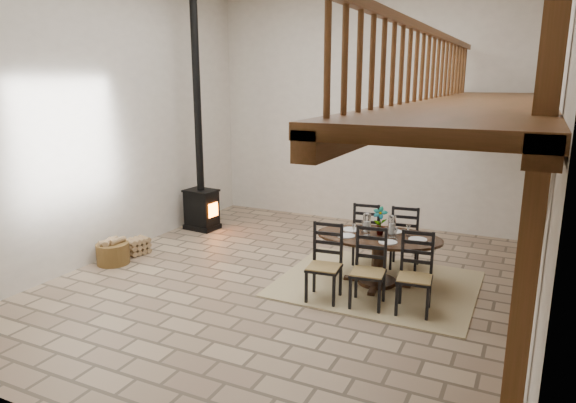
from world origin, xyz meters
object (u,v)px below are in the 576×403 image
at_px(dining_table, 377,261).
at_px(log_stack, 138,246).
at_px(wood_stove, 200,178).
at_px(log_basket, 113,252).

distance_m(dining_table, log_stack, 4.44).
height_order(dining_table, wood_stove, wood_stove).
distance_m(dining_table, wood_stove, 4.59).
distance_m(log_basket, log_stack, 0.58).
bearing_deg(log_basket, log_stack, 85.20).
relative_size(wood_stove, log_basket, 8.90).
bearing_deg(dining_table, wood_stove, 154.46).
distance_m(dining_table, log_basket, 4.57).
xyz_separation_m(log_basket, log_stack, (0.05, 0.57, -0.05)).
relative_size(log_basket, log_stack, 1.19).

